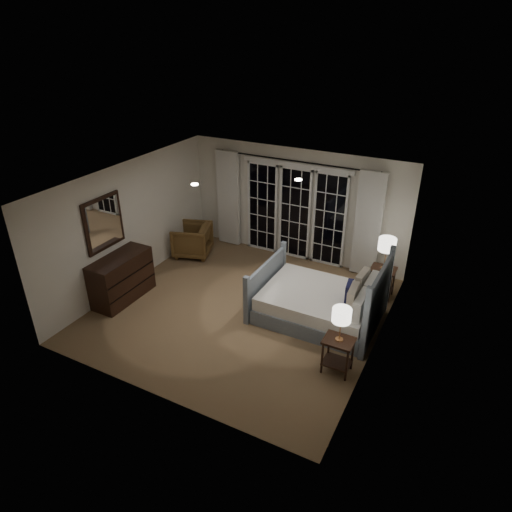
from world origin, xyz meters
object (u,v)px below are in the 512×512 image
at_px(bed, 321,303).
at_px(nightstand_left, 338,351).
at_px(nightstand_right, 382,278).
at_px(armchair, 192,240).
at_px(lamp_left, 342,315).
at_px(lamp_right, 387,245).
at_px(dresser, 122,278).

height_order(bed, nightstand_left, bed).
relative_size(nightstand_left, nightstand_right, 0.97).
bearing_deg(nightstand_right, nightstand_left, -91.58).
distance_m(nightstand_right, armchair, 4.31).
height_order(bed, lamp_left, bed).
relative_size(nightstand_right, lamp_right, 0.97).
bearing_deg(lamp_left, bed, 120.32).
bearing_deg(dresser, armchair, 86.57).
height_order(lamp_right, armchair, lamp_right).
relative_size(lamp_left, dresser, 0.44).
bearing_deg(lamp_left, lamp_right, 88.42).
height_order(nightstand_right, dresser, dresser).
relative_size(bed, nightstand_right, 3.49).
relative_size(bed, nightstand_left, 3.60).
bearing_deg(bed, armchair, 163.71).
relative_size(nightstand_left, lamp_right, 0.94).
distance_m(lamp_left, armchair, 4.84).
height_order(lamp_left, dresser, lamp_left).
xyz_separation_m(nightstand_left, nightstand_right, (0.07, 2.48, 0.01)).
bearing_deg(armchair, nightstand_right, 73.90).
bearing_deg(dresser, nightstand_right, 28.40).
height_order(nightstand_left, nightstand_right, nightstand_right).
height_order(nightstand_right, lamp_left, lamp_left).
bearing_deg(dresser, bed, 17.36).
height_order(nightstand_left, armchair, armchair).
xyz_separation_m(lamp_left, armchair, (-4.23, 2.25, -0.67)).
distance_m(nightstand_right, lamp_right, 0.72).
bearing_deg(armchair, nightstand_left, 42.87).
distance_m(nightstand_right, dresser, 5.04).
bearing_deg(lamp_right, lamp_left, -91.58).
height_order(bed, dresser, bed).
bearing_deg(lamp_right, dresser, -151.60).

